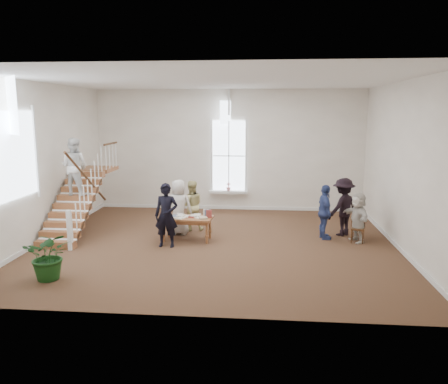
# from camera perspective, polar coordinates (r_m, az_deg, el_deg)

# --- Properties ---
(ground) EXTENTS (10.00, 10.00, 0.00)m
(ground) POSITION_cam_1_polar(r_m,az_deg,el_deg) (12.45, -0.98, -6.74)
(ground) COLOR #44281A
(ground) RESTS_ON ground
(room_shell) EXTENTS (10.49, 10.00, 10.00)m
(room_shell) POSITION_cam_1_polar(r_m,az_deg,el_deg) (16.59, 0.61, -0.95)
(room_shell) COLOR beige
(room_shell) RESTS_ON ground
(staircase) EXTENTS (1.10, 4.10, 2.92)m
(staircase) POSITION_cam_1_polar(r_m,az_deg,el_deg) (13.92, -18.74, 1.39)
(staircase) COLOR brown
(staircase) RESTS_ON ground
(library_table) EXTENTS (1.50, 0.81, 0.74)m
(library_table) POSITION_cam_1_polar(r_m,az_deg,el_deg) (12.65, -4.83, -3.65)
(library_table) COLOR brown
(library_table) RESTS_ON ground
(police_officer) EXTENTS (0.66, 0.45, 1.77)m
(police_officer) POSITION_cam_1_polar(r_m,az_deg,el_deg) (12.06, -7.53, -3.04)
(police_officer) COLOR black
(police_officer) RESTS_ON ground
(elderly_woman) EXTENTS (0.86, 0.60, 1.68)m
(elderly_woman) POSITION_cam_1_polar(r_m,az_deg,el_deg) (13.24, -5.94, -1.99)
(elderly_woman) COLOR beige
(elderly_woman) RESTS_ON ground
(person_yellow) EXTENTS (0.90, 0.79, 1.58)m
(person_yellow) POSITION_cam_1_polar(r_m,az_deg,el_deg) (13.68, -4.30, -1.78)
(person_yellow) COLOR #CEC380
(person_yellow) RESTS_ON ground
(woman_cluster_a) EXTENTS (0.54, 0.99, 1.61)m
(woman_cluster_a) POSITION_cam_1_polar(r_m,az_deg,el_deg) (13.03, 13.03, -2.57)
(woman_cluster_a) COLOR #34437D
(woman_cluster_a) RESTS_ON ground
(woman_cluster_b) EXTENTS (1.28, 1.22, 1.74)m
(woman_cluster_b) POSITION_cam_1_polar(r_m,az_deg,el_deg) (13.54, 15.30, -1.89)
(woman_cluster_b) COLOR black
(woman_cluster_b) RESTS_ON ground
(woman_cluster_c) EXTENTS (0.78, 1.39, 1.43)m
(woman_cluster_c) POSITION_cam_1_polar(r_m,az_deg,el_deg) (13.01, 17.06, -3.18)
(woman_cluster_c) COLOR beige
(woman_cluster_c) RESTS_ON ground
(floor_plant) EXTENTS (1.18, 1.08, 1.10)m
(floor_plant) POSITION_cam_1_polar(r_m,az_deg,el_deg) (10.47, -21.85, -7.69)
(floor_plant) COLOR #133C13
(floor_plant) RESTS_ON ground
(side_chair) EXTENTS (0.46, 0.46, 0.87)m
(side_chair) POSITION_cam_1_polar(r_m,az_deg,el_deg) (13.09, 17.11, -4.20)
(side_chair) COLOR #37200F
(side_chair) RESTS_ON ground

